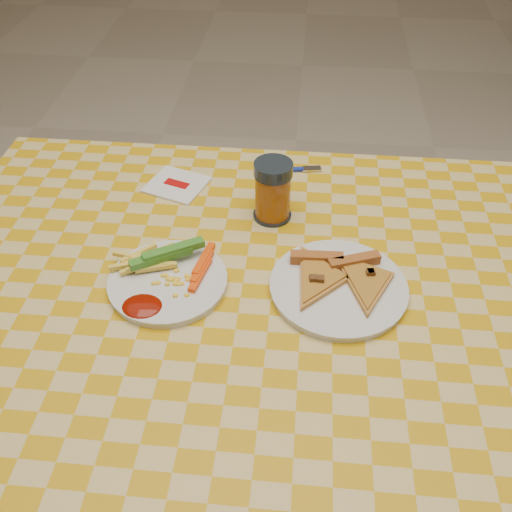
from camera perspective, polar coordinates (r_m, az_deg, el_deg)
The scene contains 9 objects.
ground at distance 1.61m, azimuth 1.08°, elevation -22.38°, with size 8.00×8.00×0.00m, color beige.
table at distance 1.04m, azimuth 1.56°, elevation -5.81°, with size 1.28×0.88×0.76m.
plate_left at distance 0.99m, azimuth -8.79°, elevation -2.64°, with size 0.20×0.20×0.01m, color silver.
plate_right at distance 0.98m, azimuth 8.22°, elevation -3.22°, with size 0.23×0.23×0.01m, color silver.
fries_veggies at distance 0.99m, azimuth -9.16°, elevation -1.24°, with size 0.20×0.19×0.04m.
pizza_slices at distance 0.98m, azimuth 8.39°, elevation -2.07°, with size 0.22×0.21×0.02m.
drink_glass at distance 1.09m, azimuth 1.69°, elevation 6.49°, with size 0.08×0.08×0.12m.
napkin at distance 1.22m, azimuth -7.93°, elevation 7.08°, with size 0.14×0.14×0.01m.
fork at distance 1.26m, azimuth 3.63°, elevation 8.63°, with size 0.13×0.04×0.01m.
Camera 1 is at (0.04, -0.70, 1.45)m, focal length 40.00 mm.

